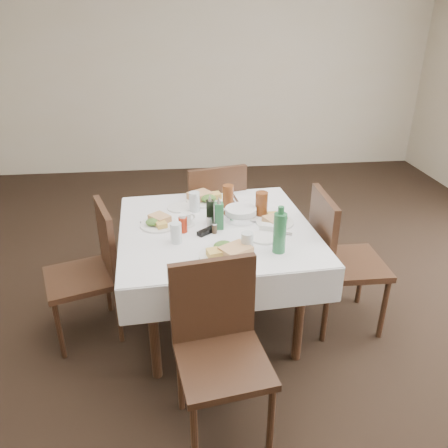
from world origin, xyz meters
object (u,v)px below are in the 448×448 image
dining_table (216,239)px  water_n (195,202)px  chair_west (93,265)px  ketchup_bottle (183,224)px  oil_cruet_green (219,215)px  green_bottle (280,232)px  water_e (263,206)px  water_w (176,233)px  chair_east (336,253)px  coffee_mug (186,220)px  water_s (247,243)px  bread_basket (241,214)px  chair_north (214,212)px  oil_cruet_dark (210,211)px  chair_south (218,339)px

dining_table → water_n: size_ratio=9.57×
chair_west → water_n: (0.68, 0.24, 0.31)m
water_n → ketchup_bottle: size_ratio=1.17×
dining_table → oil_cruet_green: bearing=-59.2°
oil_cruet_green → green_bottle: bearing=-47.2°
chair_west → water_e: bearing=6.6°
water_w → green_bottle: (0.58, -0.18, 0.06)m
chair_east → coffee_mug: bearing=173.1°
chair_east → green_bottle: size_ratio=3.47×
oil_cruet_green → dining_table: bearing=120.8°
chair_east → ketchup_bottle: size_ratio=8.38×
dining_table → water_w: bearing=-144.4°
water_s → water_w: bearing=156.8°
coffee_mug → water_n: bearing=72.9°
water_e → bread_basket: water_e is taller
water_w → bread_basket: (0.43, 0.29, -0.03)m
water_s → water_w: 0.43m
water_w → green_bottle: size_ratio=0.45×
water_w → oil_cruet_green: 0.31m
chair_west → water_w: chair_west is taller
dining_table → water_w: (-0.26, -0.18, 0.15)m
chair_west → water_s: 1.07m
ketchup_bottle → bread_basket: bearing=21.7°
bread_basket → oil_cruet_green: size_ratio=1.03×
water_s → chair_north: bearing=95.4°
chair_east → oil_cruet_dark: (-0.83, 0.13, 0.29)m
water_n → coffee_mug: (-0.07, -0.22, -0.03)m
ketchup_bottle → dining_table: bearing=13.3°
dining_table → chair_east: 0.81m
green_bottle → chair_east: bearing=31.6°
dining_table → coffee_mug: size_ratio=10.97×
dining_table → chair_west: chair_west is taller
water_s → ketchup_bottle: bearing=139.4°
bread_basket → water_w: bearing=-146.3°
chair_west → water_e: chair_west is taller
green_bottle → water_s: bearing=177.8°
water_n → oil_cruet_dark: size_ratio=0.68×
chair_west → water_w: size_ratio=7.26×
dining_table → green_bottle: size_ratio=4.62×
water_s → oil_cruet_dark: bearing=112.9°
bread_basket → coffee_mug: coffee_mug is taller
water_n → coffee_mug: size_ratio=1.15×
chair_east → ketchup_bottle: (-1.00, 0.02, 0.26)m
ketchup_bottle → coffee_mug: size_ratio=0.98×
chair_east → water_n: 1.01m
dining_table → chair_south: chair_south is taller
water_e → ketchup_bottle: water_e is taller
chair_east → green_bottle: (-0.47, -0.29, 0.33)m
chair_north → oil_cruet_dark: size_ratio=4.85×
oil_cruet_dark → chair_south: bearing=-92.2°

